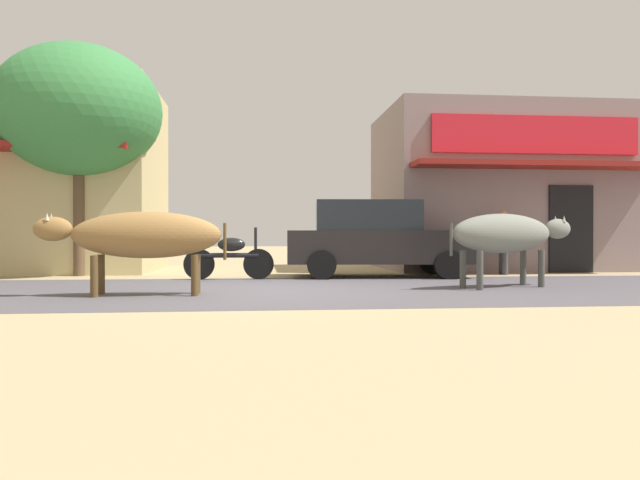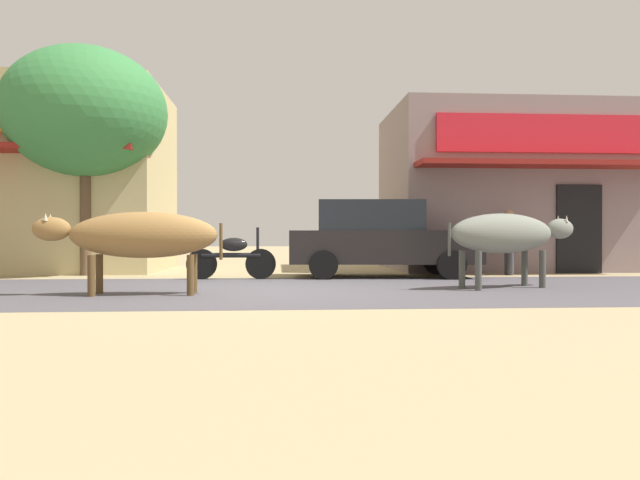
# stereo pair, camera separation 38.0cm
# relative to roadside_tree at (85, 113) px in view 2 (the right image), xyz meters

# --- Properties ---
(ground) EXTENTS (80.00, 80.00, 0.00)m
(ground) POSITION_rel_roadside_tree_xyz_m (4.08, -3.92, -3.65)
(ground) COLOR tan
(asphalt_road) EXTENTS (72.00, 5.48, 0.00)m
(asphalt_road) POSITION_rel_roadside_tree_xyz_m (4.08, -3.92, -3.65)
(asphalt_road) COLOR #504C52
(asphalt_road) RESTS_ON ground
(storefront_left_cafe) EXTENTS (7.17, 5.04, 4.64)m
(storefront_left_cafe) POSITION_rel_roadside_tree_xyz_m (-2.23, 2.05, -1.32)
(storefront_left_cafe) COLOR tan
(storefront_left_cafe) RESTS_ON ground
(storefront_right_club) EXTENTS (6.38, 5.04, 4.22)m
(storefront_right_club) POSITION_rel_roadside_tree_xyz_m (10.53, 2.05, -1.53)
(storefront_right_club) COLOR gray
(storefront_right_club) RESTS_ON ground
(roadside_tree) EXTENTS (3.60, 3.60, 5.10)m
(roadside_tree) POSITION_rel_roadside_tree_xyz_m (0.00, 0.00, 0.00)
(roadside_tree) COLOR brown
(roadside_tree) RESTS_ON ground
(parked_hatchback_car) EXTENTS (4.13, 2.10, 1.64)m
(parked_hatchback_car) POSITION_rel_roadside_tree_xyz_m (6.50, -0.90, -2.81)
(parked_hatchback_car) COLOR black
(parked_hatchback_car) RESTS_ON ground
(parked_motorcycle) EXTENTS (1.82, 0.25, 1.06)m
(parked_motorcycle) POSITION_rel_roadside_tree_xyz_m (3.37, -1.44, -3.18)
(parked_motorcycle) COLOR black
(parked_motorcycle) RESTS_ON ground
(cow_near_brown) EXTENTS (2.81, 0.70, 1.26)m
(cow_near_brown) POSITION_rel_roadside_tree_xyz_m (2.20, -4.61, -2.75)
(cow_near_brown) COLOR olive
(cow_near_brown) RESTS_ON ground
(cow_far_dark) EXTENTS (2.61, 1.29, 1.27)m
(cow_far_dark) POSITION_rel_roadside_tree_xyz_m (8.18, -3.85, -2.73)
(cow_far_dark) COLOR slate
(cow_far_dark) RESTS_ON ground
(pedestrian_by_shop) EXTENTS (0.44, 0.61, 1.48)m
(pedestrian_by_shop) POSITION_rel_roadside_tree_xyz_m (9.54, -0.51, -2.79)
(pedestrian_by_shop) COLOR #3F3F47
(pedestrian_by_shop) RESTS_ON ground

